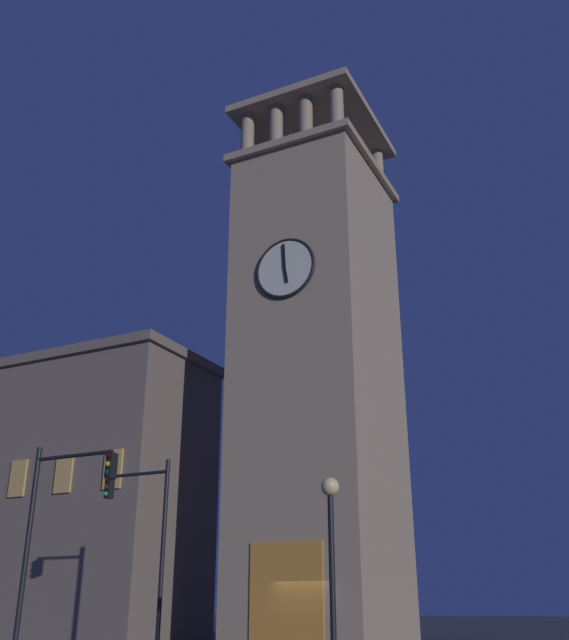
# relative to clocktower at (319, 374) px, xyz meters

# --- Properties ---
(clocktower) EXTENTS (6.92, 7.93, 29.93)m
(clocktower) POSITION_rel_clocktower_xyz_m (0.00, 0.00, 0.00)
(clocktower) COLOR gray
(clocktower) RESTS_ON ground_plane
(adjacent_wing_building) EXTENTS (21.04, 7.27, 14.05)m
(adjacent_wing_building) POSITION_rel_clocktower_xyz_m (17.36, 0.92, -5.07)
(adjacent_wing_building) COLOR #75665B
(adjacent_wing_building) RESTS_ON ground_plane
(traffic_signal_near) EXTENTS (2.76, 0.41, 6.51)m
(traffic_signal_near) POSITION_rel_clocktower_xyz_m (2.74, 9.32, -7.90)
(traffic_signal_near) COLOR black
(traffic_signal_near) RESTS_ON ground_plane
(traffic_signal_mid) EXTENTS (3.11, 0.41, 6.24)m
(traffic_signal_mid) POSITION_rel_clocktower_xyz_m (2.69, 13.94, -8.01)
(traffic_signal_mid) COLOR black
(traffic_signal_mid) RESTS_ON ground_plane
(street_lamp) EXTENTS (0.44, 0.44, 4.47)m
(street_lamp) POSITION_rel_clocktower_xyz_m (-6.54, 14.58, -8.93)
(street_lamp) COLOR black
(street_lamp) RESTS_ON ground_plane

